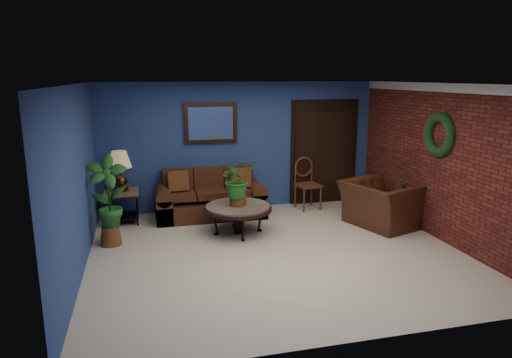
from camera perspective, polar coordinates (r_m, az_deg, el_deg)
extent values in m
plane|color=beige|center=(7.02, 2.54, -9.07)|extent=(5.50, 5.50, 0.00)
cube|color=navy|center=(9.04, -1.89, 4.13)|extent=(5.50, 0.04, 2.50)
cube|color=navy|center=(6.45, -21.49, -0.31)|extent=(0.04, 5.00, 2.50)
cube|color=maroon|center=(7.88, 22.19, 1.89)|extent=(0.04, 5.00, 2.50)
cube|color=white|center=(6.51, 2.76, 11.79)|extent=(5.50, 5.00, 0.02)
cube|color=white|center=(7.75, 22.76, 10.48)|extent=(0.03, 5.00, 0.14)
cube|color=#3C2112|center=(8.84, -5.69, 6.94)|extent=(1.02, 0.06, 0.77)
cube|color=black|center=(9.56, 8.49, 3.26)|extent=(1.44, 0.06, 2.18)
torus|color=black|center=(7.82, 21.90, 5.18)|extent=(0.16, 0.72, 0.72)
cube|color=#492515|center=(8.67, -5.70, -3.65)|extent=(2.03, 0.88, 0.33)
cube|color=#492515|center=(8.90, -6.04, -1.21)|extent=(1.73, 0.24, 0.83)
cube|color=#492515|center=(8.48, -9.55, -1.99)|extent=(0.56, 0.60, 0.13)
cube|color=#492515|center=(8.54, -5.69, -1.77)|extent=(0.56, 0.60, 0.13)
cube|color=#492515|center=(8.64, -1.90, -1.54)|extent=(0.56, 0.60, 0.13)
cube|color=#492515|center=(8.58, -11.45, -3.58)|extent=(0.29, 0.88, 0.46)
cube|color=#492515|center=(8.81, -0.12, -2.88)|extent=(0.29, 0.88, 0.46)
cube|color=brown|center=(8.45, -9.72, -0.27)|extent=(0.37, 0.11, 0.37)
cube|color=brown|center=(8.61, -1.88, 0.16)|extent=(0.37, 0.11, 0.37)
cylinder|color=#544F49|center=(7.66, -2.28, -3.49)|extent=(1.08, 1.08, 0.05)
cylinder|color=black|center=(7.67, -2.27, -3.74)|extent=(1.14, 1.14, 0.05)
cylinder|color=black|center=(7.73, -2.26, -5.24)|extent=(0.14, 0.14, 0.44)
cube|color=#544F49|center=(8.55, -16.45, -1.59)|extent=(0.61, 0.61, 0.05)
cube|color=black|center=(8.56, -16.43, -1.85)|extent=(0.65, 0.65, 0.04)
cube|color=black|center=(8.67, -16.27, -4.44)|extent=(0.55, 0.55, 0.03)
cylinder|color=black|center=(8.39, -18.14, -3.97)|extent=(0.03, 0.03, 0.57)
cylinder|color=black|center=(8.37, -14.64, -3.80)|extent=(0.03, 0.03, 0.57)
cylinder|color=black|center=(8.88, -17.93, -3.04)|extent=(0.03, 0.03, 0.57)
cylinder|color=black|center=(8.86, -14.62, -2.87)|extent=(0.03, 0.03, 0.57)
cylinder|color=#3C2112|center=(8.54, -16.47, -1.25)|extent=(0.25, 0.25, 0.05)
sphere|color=#3C2112|center=(8.51, -16.53, -0.43)|extent=(0.23, 0.23, 0.23)
cylinder|color=#3C2112|center=(8.47, -16.61, 0.81)|extent=(0.03, 0.03, 0.29)
cone|color=tan|center=(8.43, -16.70, 2.20)|extent=(0.42, 0.42, 0.29)
cube|color=#5A3519|center=(9.11, 6.53, -0.80)|extent=(0.50, 0.50, 0.04)
torus|color=#5A3519|center=(9.21, 5.98, 1.52)|extent=(0.41, 0.10, 0.41)
cylinder|color=#5A3519|center=(8.93, 6.02, -2.74)|extent=(0.04, 0.04, 0.46)
cylinder|color=#5A3519|center=(9.11, 8.08, -2.49)|extent=(0.04, 0.04, 0.46)
cylinder|color=#5A3519|center=(9.25, 4.92, -2.17)|extent=(0.04, 0.04, 0.46)
cylinder|color=#5A3519|center=(9.42, 6.93, -1.94)|extent=(0.04, 0.04, 0.46)
imported|color=#492515|center=(8.37, 15.34, -3.03)|extent=(1.39, 1.49, 0.79)
cylinder|color=#5C3317|center=(7.63, -2.28, -2.66)|extent=(0.28, 0.28, 0.18)
imported|color=#1B551A|center=(7.54, -2.31, 0.00)|extent=(0.67, 0.61, 0.65)
cylinder|color=#5C3317|center=(8.39, 17.08, -5.22)|extent=(0.26, 0.26, 0.20)
imported|color=#1B551A|center=(8.27, 17.27, -2.50)|extent=(0.45, 0.39, 0.72)
cylinder|color=brown|center=(7.60, -17.70, -6.73)|extent=(0.34, 0.34, 0.30)
imported|color=#1B551A|center=(7.41, -18.06, -1.68)|extent=(0.67, 0.49, 1.18)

